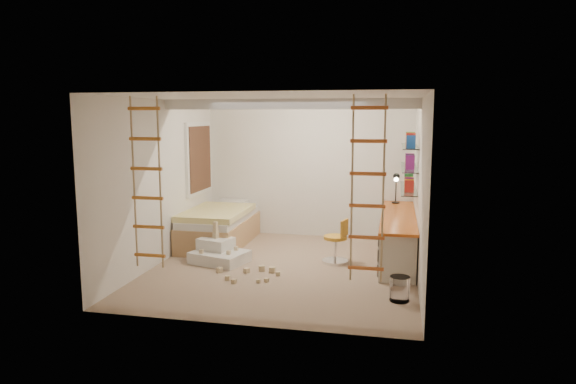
% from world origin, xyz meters
% --- Properties ---
extents(floor, '(4.50, 4.50, 0.00)m').
position_xyz_m(floor, '(0.00, 0.00, 0.00)').
color(floor, '#9A8063').
rests_on(floor, ground).
extents(ceiling_beam, '(4.00, 0.18, 0.16)m').
position_xyz_m(ceiling_beam, '(0.00, 0.30, 2.52)').
color(ceiling_beam, white).
rests_on(ceiling_beam, ceiling).
extents(window_frame, '(0.06, 1.15, 1.35)m').
position_xyz_m(window_frame, '(-1.97, 1.50, 1.55)').
color(window_frame, white).
rests_on(window_frame, wall_left).
extents(window_blind, '(0.02, 1.00, 1.20)m').
position_xyz_m(window_blind, '(-1.93, 1.50, 1.55)').
color(window_blind, '#4C2D1E').
rests_on(window_blind, window_frame).
extents(rope_ladder_left, '(0.41, 0.04, 2.13)m').
position_xyz_m(rope_ladder_left, '(-1.35, -1.75, 1.52)').
color(rope_ladder_left, orange).
rests_on(rope_ladder_left, ceiling).
extents(rope_ladder_right, '(0.41, 0.04, 2.13)m').
position_xyz_m(rope_ladder_right, '(1.35, -1.75, 1.52)').
color(rope_ladder_right, '#D15523').
rests_on(rope_ladder_right, ceiling).
extents(waste_bin, '(0.26, 0.26, 0.32)m').
position_xyz_m(waste_bin, '(1.75, -1.10, 0.16)').
color(waste_bin, white).
rests_on(waste_bin, floor).
extents(desk, '(0.56, 2.80, 0.75)m').
position_xyz_m(desk, '(1.72, 0.86, 0.40)').
color(desk, '#C55617').
rests_on(desk, floor).
extents(shelves, '(0.25, 1.80, 0.71)m').
position_xyz_m(shelves, '(1.87, 1.13, 1.50)').
color(shelves, white).
rests_on(shelves, wall_right).
extents(bed, '(1.02, 2.00, 0.69)m').
position_xyz_m(bed, '(-1.48, 1.23, 0.33)').
color(bed, '#AD7F51').
rests_on(bed, floor).
extents(task_lamp, '(0.14, 0.36, 0.57)m').
position_xyz_m(task_lamp, '(1.67, 1.82, 1.14)').
color(task_lamp, black).
rests_on(task_lamp, desk).
extents(swivel_chair, '(0.51, 0.51, 0.72)m').
position_xyz_m(swivel_chair, '(0.76, 0.44, 0.26)').
color(swivel_chair, gold).
rests_on(swivel_chair, floor).
extents(play_platform, '(0.97, 0.85, 0.37)m').
position_xyz_m(play_platform, '(-1.11, 0.11, 0.14)').
color(play_platform, silver).
rests_on(play_platform, floor).
extents(toy_blocks, '(1.38, 1.16, 0.64)m').
position_xyz_m(toy_blocks, '(-0.66, -0.28, 0.17)').
color(toy_blocks, '#CCB284').
rests_on(toy_blocks, floor).
extents(books, '(0.14, 0.70, 0.92)m').
position_xyz_m(books, '(1.87, 1.13, 1.65)').
color(books, red).
rests_on(books, shelves).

